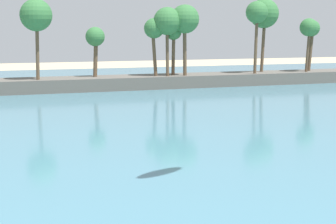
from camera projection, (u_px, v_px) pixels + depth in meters
sea at (50, 100)px, 60.49m from camera, size 220.00×97.21×0.06m
palm_headland at (69, 62)px, 68.96m from camera, size 97.06×6.74×12.98m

